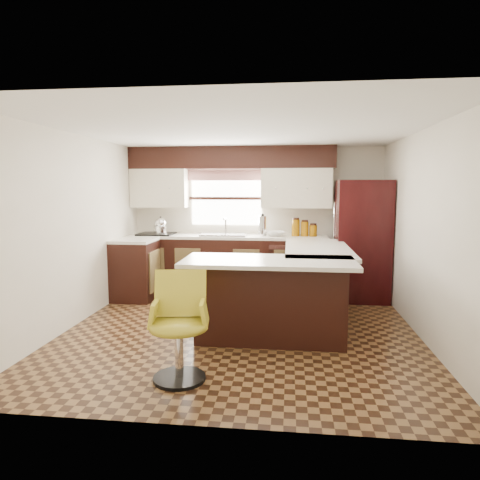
# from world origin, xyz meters

# --- Properties ---
(floor) EXTENTS (4.40, 4.40, 0.00)m
(floor) POSITION_xyz_m (0.00, 0.00, 0.00)
(floor) COLOR #49301A
(floor) RESTS_ON ground
(ceiling) EXTENTS (4.40, 4.40, 0.00)m
(ceiling) POSITION_xyz_m (0.00, 0.00, 2.40)
(ceiling) COLOR silver
(ceiling) RESTS_ON wall_back
(wall_back) EXTENTS (4.40, 0.00, 4.40)m
(wall_back) POSITION_xyz_m (0.00, 2.20, 1.20)
(wall_back) COLOR beige
(wall_back) RESTS_ON floor
(wall_front) EXTENTS (4.40, 0.00, 4.40)m
(wall_front) POSITION_xyz_m (0.00, -2.20, 1.20)
(wall_front) COLOR beige
(wall_front) RESTS_ON floor
(wall_left) EXTENTS (0.00, 4.40, 4.40)m
(wall_left) POSITION_xyz_m (-2.10, 0.00, 1.20)
(wall_left) COLOR beige
(wall_left) RESTS_ON floor
(wall_right) EXTENTS (0.00, 4.40, 4.40)m
(wall_right) POSITION_xyz_m (2.10, 0.00, 1.20)
(wall_right) COLOR beige
(wall_right) RESTS_ON floor
(base_cab_back) EXTENTS (3.30, 0.60, 0.90)m
(base_cab_back) POSITION_xyz_m (-0.45, 1.90, 0.45)
(base_cab_back) COLOR black
(base_cab_back) RESTS_ON floor
(base_cab_left) EXTENTS (0.60, 0.70, 0.90)m
(base_cab_left) POSITION_xyz_m (-1.80, 1.25, 0.45)
(base_cab_left) COLOR black
(base_cab_left) RESTS_ON floor
(counter_back) EXTENTS (3.30, 0.60, 0.04)m
(counter_back) POSITION_xyz_m (-0.45, 1.90, 0.92)
(counter_back) COLOR silver
(counter_back) RESTS_ON base_cab_back
(counter_left) EXTENTS (0.60, 0.70, 0.04)m
(counter_left) POSITION_xyz_m (-1.80, 1.25, 0.92)
(counter_left) COLOR silver
(counter_left) RESTS_ON base_cab_left
(soffit) EXTENTS (3.40, 0.35, 0.36)m
(soffit) POSITION_xyz_m (-0.40, 2.03, 2.22)
(soffit) COLOR black
(soffit) RESTS_ON wall_back
(upper_cab_left) EXTENTS (0.94, 0.35, 0.64)m
(upper_cab_left) POSITION_xyz_m (-1.62, 2.03, 1.72)
(upper_cab_left) COLOR beige
(upper_cab_left) RESTS_ON wall_back
(upper_cab_right) EXTENTS (1.14, 0.35, 0.64)m
(upper_cab_right) POSITION_xyz_m (0.68, 2.03, 1.72)
(upper_cab_right) COLOR beige
(upper_cab_right) RESTS_ON wall_back
(window_pane) EXTENTS (1.20, 0.02, 0.90)m
(window_pane) POSITION_xyz_m (-0.50, 2.18, 1.55)
(window_pane) COLOR white
(window_pane) RESTS_ON wall_back
(valance) EXTENTS (1.30, 0.06, 0.18)m
(valance) POSITION_xyz_m (-0.50, 2.14, 1.94)
(valance) COLOR #D19B93
(valance) RESTS_ON wall_back
(sink) EXTENTS (0.75, 0.45, 0.03)m
(sink) POSITION_xyz_m (-0.50, 1.88, 0.96)
(sink) COLOR #B2B2B7
(sink) RESTS_ON counter_back
(dishwasher) EXTENTS (0.58, 0.03, 0.78)m
(dishwasher) POSITION_xyz_m (0.55, 1.61, 0.43)
(dishwasher) COLOR black
(dishwasher) RESTS_ON floor
(cooktop) EXTENTS (0.58, 0.50, 0.02)m
(cooktop) POSITION_xyz_m (-1.65, 1.88, 0.96)
(cooktop) COLOR black
(cooktop) RESTS_ON counter_back
(peninsula_long) EXTENTS (0.60, 1.95, 0.90)m
(peninsula_long) POSITION_xyz_m (0.90, 0.62, 0.45)
(peninsula_long) COLOR black
(peninsula_long) RESTS_ON floor
(peninsula_return) EXTENTS (1.65, 0.60, 0.90)m
(peninsula_return) POSITION_xyz_m (0.38, -0.35, 0.45)
(peninsula_return) COLOR black
(peninsula_return) RESTS_ON floor
(counter_pen_long) EXTENTS (0.84, 1.95, 0.04)m
(counter_pen_long) POSITION_xyz_m (0.95, 0.62, 0.92)
(counter_pen_long) COLOR silver
(counter_pen_long) RESTS_ON peninsula_long
(counter_pen_return) EXTENTS (1.89, 0.84, 0.04)m
(counter_pen_return) POSITION_xyz_m (0.35, -0.44, 0.92)
(counter_pen_return) COLOR silver
(counter_pen_return) RESTS_ON peninsula_return
(refrigerator) EXTENTS (0.79, 0.76, 1.84)m
(refrigerator) POSITION_xyz_m (1.69, 1.64, 0.92)
(refrigerator) COLOR black
(refrigerator) RESTS_ON floor
(bar_chair) EXTENTS (0.59, 0.59, 0.97)m
(bar_chair) POSITION_xyz_m (-0.39, -1.47, 0.49)
(bar_chair) COLOR gold
(bar_chair) RESTS_ON floor
(kettle) EXTENTS (0.21, 0.21, 0.28)m
(kettle) POSITION_xyz_m (-1.57, 1.88, 1.11)
(kettle) COLOR silver
(kettle) RESTS_ON cooktop
(percolator) EXTENTS (0.13, 0.13, 0.33)m
(percolator) POSITION_xyz_m (0.14, 1.90, 1.11)
(percolator) COLOR silver
(percolator) RESTS_ON counter_back
(mixing_bowl) EXTENTS (0.38, 0.38, 0.08)m
(mixing_bowl) POSITION_xyz_m (0.34, 1.90, 0.98)
(mixing_bowl) COLOR white
(mixing_bowl) RESTS_ON counter_back
(canister_large) EXTENTS (0.13, 0.13, 0.27)m
(canister_large) POSITION_xyz_m (0.68, 1.92, 1.08)
(canister_large) COLOR #875405
(canister_large) RESTS_ON counter_back
(canister_med) EXTENTS (0.12, 0.12, 0.24)m
(canister_med) POSITION_xyz_m (0.82, 1.92, 1.06)
(canister_med) COLOR #875405
(canister_med) RESTS_ON counter_back
(canister_small) EXTENTS (0.12, 0.12, 0.18)m
(canister_small) POSITION_xyz_m (0.96, 1.92, 1.04)
(canister_small) COLOR #875405
(canister_small) RESTS_ON counter_back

